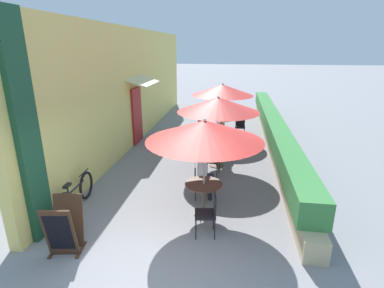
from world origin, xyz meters
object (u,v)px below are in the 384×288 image
Objects in this scene: cafe_chair_near_left at (209,211)px; patio_table_mid at (217,149)px; cafe_chair_far_left at (203,124)px; menu_board at (64,227)px; seated_patron_near_right at (204,172)px; cafe_chair_far_right at (240,125)px; cafe_chair_mid_left at (219,143)px; patio_umbrella_mid at (218,105)px; cafe_chair_mid_right at (215,159)px; patio_table_far at (221,124)px; patio_umbrella_near at (205,131)px; cafe_chair_near_right at (200,178)px; patio_table_near at (204,192)px; seated_patron_mid_left at (222,138)px; bicycle_leaning at (76,195)px; coffee_cup_mid at (221,142)px; patio_umbrella_far at (223,90)px.

cafe_chair_near_left reaches higher than patio_table_mid.
cafe_chair_far_left is 7.73m from menu_board.
seated_patron_near_right reaches higher than cafe_chair_far_right.
cafe_chair_near_left is 4.36m from cafe_chair_mid_left.
patio_umbrella_mid reaches higher than cafe_chair_mid_right.
cafe_chair_far_right is (0.75, 0.07, -0.04)m from patio_table_far.
cafe_chair_far_right is 8.31m from menu_board.
patio_umbrella_near reaches higher than cafe_chair_near_right.
seated_patron_near_right is (0.11, 0.02, 0.17)m from cafe_chair_near_right.
cafe_chair_near_left reaches higher than patio_table_near.
patio_table_mid is at bearing -6.79° from cafe_chair_near_left.
seated_patron_mid_left is (0.40, 2.88, 0.17)m from cafe_chair_near_right.
patio_table_mid is at bearing 42.99° from bicycle_leaning.
seated_patron_mid_left is at bearing -8.65° from cafe_chair_near_left.
cafe_chair_mid_left and cafe_chair_far_right have the same top height.
cafe_chair_far_left is (-0.90, 2.33, -0.17)m from seated_patron_mid_left.
cafe_chair_mid_left is at bearing 168.27° from seated_patron_near_right.
seated_patron_near_right is 3.00m from bicycle_leaning.
coffee_cup_mid is at bearing 7.08° from seated_patron_mid_left.
coffee_cup_mid is at bearing -8.83° from cafe_chair_near_left.
patio_umbrella_far is (0.14, 5.27, 1.24)m from seated_patron_near_right.
seated_patron_mid_left is 1.44× the size of cafe_chair_far_right.
patio_table_mid is 9.12× the size of coffee_cup_mid.
seated_patron_near_right is at bearing 81.11° from cafe_chair_far_right.
cafe_chair_near_right reaches higher than bicycle_leaning.
seated_patron_near_right is 2.09m from coffee_cup_mid.
patio_umbrella_mid is at bearing -2.70° from seated_patron_mid_left.
patio_table_mid is 3.14m from patio_table_far.
patio_umbrella_near is 3.04m from coffee_cup_mid.
cafe_chair_far_left is at bearing 68.97° from menu_board.
seated_patron_near_right is 13.89× the size of coffee_cup_mid.
menu_board is at bearing -107.46° from patio_umbrella_far.
cafe_chair_far_right is at bearing 5.18° from patio_umbrella_far.
seated_patron_near_right is 0.71× the size of bicycle_leaning.
cafe_chair_far_left is (-0.76, 3.83, 0.00)m from cafe_chair_mid_right.
patio_umbrella_far is at bearing 89.30° from patio_table_near.
patio_umbrella_near reaches higher than cafe_chair_far_left.
patio_umbrella_far is (0.07, 6.02, 1.37)m from patio_table_near.
seated_patron_near_right reaches higher than cafe_chair_mid_left.
coffee_cup_mid is (0.41, 2.08, 0.27)m from cafe_chair_near_right.
seated_patron_mid_left is at bearing 80.52° from patio_umbrella_mid.
cafe_chair_far_right is at bearing 82.28° from patio_umbrella_near.
menu_board is at bearing 153.90° from cafe_chair_mid_right.
cafe_chair_far_left is 0.49× the size of bicycle_leaning.
seated_patron_mid_left reaches higher than cafe_chair_mid_left.
patio_umbrella_near is 1.95× the size of seated_patron_mid_left.
cafe_chair_near_left and cafe_chair_mid_right have the same top height.
cafe_chair_near_right is 2.58m from patio_umbrella_mid.
patio_umbrella_near and patio_umbrella_far have the same top height.
patio_umbrella_far is 7.08m from bicycle_leaning.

